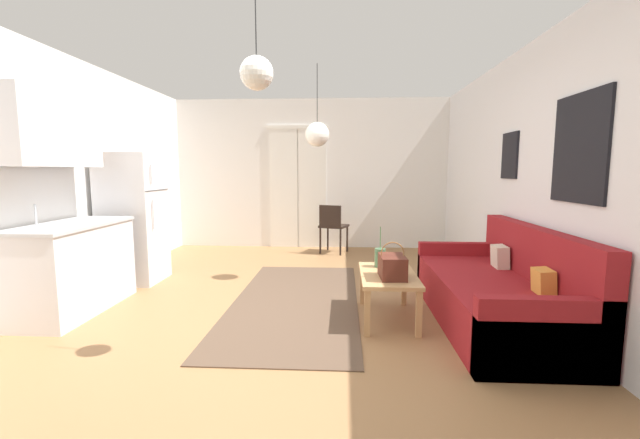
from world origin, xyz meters
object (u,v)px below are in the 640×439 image
at_px(handbag, 392,266).
at_px(accent_chair, 333,225).
at_px(pendant_lamp_far, 317,134).
at_px(refrigerator, 133,218).
at_px(coffee_table, 388,280).
at_px(pendant_lamp_near, 257,73).
at_px(couch, 500,295).
at_px(bamboo_vase, 380,258).

height_order(handbag, accent_chair, accent_chair).
bearing_deg(pendant_lamp_far, refrigerator, -178.15).
height_order(coffee_table, refrigerator, refrigerator).
relative_size(handbag, refrigerator, 0.21).
bearing_deg(coffee_table, pendant_lamp_near, -134.81).
xyz_separation_m(handbag, pendant_lamp_near, (-1.02, -0.85, 1.49)).
relative_size(accent_chair, pendant_lamp_far, 0.85).
distance_m(couch, accent_chair, 3.48).
bearing_deg(pendant_lamp_near, bamboo_vase, 53.14).
distance_m(bamboo_vase, pendant_lamp_near, 2.18).
height_order(coffee_table, accent_chair, accent_chair).
xyz_separation_m(refrigerator, pendant_lamp_near, (2.05, -2.16, 1.23)).
bearing_deg(pendant_lamp_far, accent_chair, 85.33).
bearing_deg(handbag, pendant_lamp_near, -140.13).
xyz_separation_m(bamboo_vase, refrigerator, (-2.99, 0.90, 0.27)).
bearing_deg(pendant_lamp_far, pendant_lamp_near, -96.53).
distance_m(pendant_lamp_near, pendant_lamp_far, 2.26).
bearing_deg(pendant_lamp_near, pendant_lamp_far, 83.47).
bearing_deg(refrigerator, bamboo_vase, -16.69).
xyz_separation_m(coffee_table, accent_chair, (-0.60, 3.00, 0.11)).
distance_m(handbag, pendant_lamp_near, 1.99).
relative_size(refrigerator, accent_chair, 1.95).
relative_size(coffee_table, refrigerator, 0.57).
height_order(couch, pendant_lamp_near, pendant_lamp_near).
height_order(handbag, pendant_lamp_far, pendant_lamp_far).
relative_size(couch, bamboo_vase, 5.27).
height_order(bamboo_vase, pendant_lamp_near, pendant_lamp_near).
bearing_deg(accent_chair, couch, 137.21).
bearing_deg(handbag, coffee_table, 96.88).
relative_size(coffee_table, handbag, 2.70).
height_order(couch, coffee_table, couch).
bearing_deg(refrigerator, pendant_lamp_far, 1.85).
xyz_separation_m(couch, refrigerator, (-4.06, 1.22, 0.53)).
distance_m(couch, coffee_table, 1.02).
distance_m(refrigerator, accent_chair, 3.09).
distance_m(bamboo_vase, refrigerator, 3.14).
bearing_deg(handbag, accent_chair, 101.05).
distance_m(coffee_table, pendant_lamp_near, 2.18).
xyz_separation_m(couch, pendant_lamp_near, (-2.01, -0.93, 1.76)).
relative_size(handbag, pendant_lamp_far, 0.35).
bearing_deg(couch, bamboo_vase, 162.97).
bearing_deg(couch, refrigerator, 163.22).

